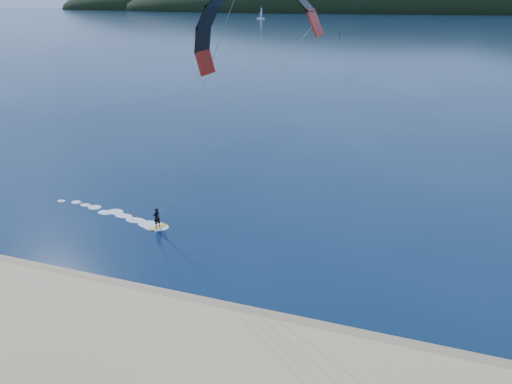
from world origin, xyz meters
TOP-DOWN VIEW (x-y plane):
  - ground at (0.00, 0.00)m, footprint 1800.00×1800.00m
  - wet_sand at (0.00, 4.50)m, footprint 220.00×2.50m
  - headland at (0.63, 745.28)m, footprint 1200.00×310.00m
  - kitesurfer_near at (2.33, 9.32)m, footprint 23.17×6.33m
  - kitesurfer_far at (-15.04, 202.49)m, footprint 11.67×6.87m
  - sailboat at (-123.98, 405.81)m, footprint 7.79×4.85m

SIDE VIEW (x-z plane):
  - ground at x=0.00m, z-range 0.00..0.00m
  - headland at x=0.63m, z-range -70.00..70.00m
  - wet_sand at x=0.00m, z-range 0.00..0.10m
  - sailboat at x=-123.98m, z-range -4.62..6.22m
  - kitesurfer_near at x=2.33m, z-range 4.37..20.77m
  - kitesurfer_far at x=-15.04m, z-range 6.48..23.86m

